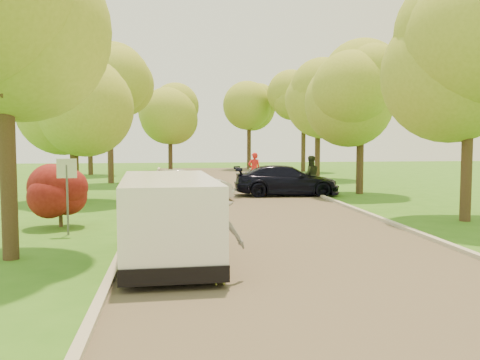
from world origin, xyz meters
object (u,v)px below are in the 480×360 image
silver_sedan (185,185)px  skateboarder (218,235)px  minivan (168,217)px  longboard (218,277)px  person_olive (310,175)px  street_sign (67,180)px  person_striped (254,169)px  dark_sedan (286,181)px

silver_sedan → skateboarder: (0.30, -13.45, 0.23)m
skateboarder → silver_sedan: bearing=-91.6°
minivan → silver_sedan: (0.64, 11.58, -0.31)m
silver_sedan → longboard: size_ratio=4.97×
longboard → person_olive: (5.80, 15.20, 0.87)m
street_sign → longboard: street_sign is taller
silver_sedan → longboard: 13.47m
minivan → person_striped: (4.77, 18.41, -0.02)m
silver_sedan → person_striped: person_striped is taller
street_sign → person_olive: 13.66m
silver_sedan → skateboarder: bearing=175.6°
dark_sedan → skateboarder: size_ratio=3.11×
minivan → dark_sedan: minivan is taller
minivan → skateboarder: 2.10m
street_sign → silver_sedan: bearing=66.2°
street_sign → dark_sedan: size_ratio=0.43×
longboard → skateboarder: size_ratio=0.52×
street_sign → person_olive: size_ratio=1.13×
dark_sedan → minivan: bearing=160.9°
person_olive → person_striped: bearing=-70.7°
dark_sedan → skateboarder: skateboarder is taller
person_striped → minivan: bearing=71.1°
person_striped → person_olive: (1.97, -5.08, -0.01)m
silver_sedan → minivan: bearing=171.1°
person_striped → person_olive: size_ratio=1.01×
minivan → skateboarder: minivan is taller
street_sign → person_striped: street_sign is taller
silver_sedan → dark_sedan: dark_sedan is taller
dark_sedan → person_olive: size_ratio=2.62×
dark_sedan → silver_sedan: bearing=111.4°
minivan → longboard: bearing=-65.9°
longboard → silver_sedan: bearing=-91.6°
person_olive → dark_sedan: bearing=6.6°
street_sign → minivan: street_sign is taller
silver_sedan → longboard: bearing=175.6°
street_sign → dark_sedan: bearing=48.6°
skateboarder → person_olive: 16.27m
silver_sedan → skateboarder: skateboarder is taller
longboard → person_striped: (3.82, 20.28, 0.88)m
dark_sedan → person_striped: 5.32m
skateboarder → longboard: bearing=-92.9°
minivan → person_olive: person_olive is taller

